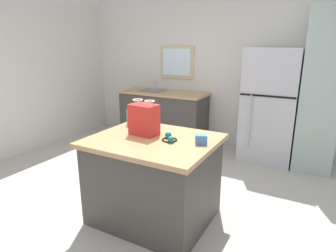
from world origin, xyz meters
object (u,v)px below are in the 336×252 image
(tall_cabinet, at_px, (322,90))
(bottle, at_px, (129,116))
(kitchen_island, at_px, (154,179))
(shopping_bag, at_px, (144,119))
(small_box, at_px, (201,139))
(ear_defenders, at_px, (169,138))
(refrigerator, at_px, (270,106))

(tall_cabinet, relative_size, bottle, 10.17)
(kitchen_island, relative_size, shopping_bag, 3.38)
(tall_cabinet, height_order, shopping_bag, tall_cabinet)
(bottle, bearing_deg, small_box, -12.66)
(tall_cabinet, xyz_separation_m, shopping_bag, (-1.51, -2.16, -0.11))
(shopping_bag, relative_size, ear_defenders, 1.68)
(tall_cabinet, bearing_deg, bottle, -134.12)
(refrigerator, relative_size, small_box, 16.05)
(kitchen_island, relative_size, small_box, 11.32)
(kitchen_island, relative_size, ear_defenders, 5.69)
(tall_cabinet, bearing_deg, shopping_bag, -125.10)
(shopping_bag, relative_size, small_box, 3.35)
(kitchen_island, relative_size, refrigerator, 0.71)
(refrigerator, relative_size, shopping_bag, 4.79)
(bottle, bearing_deg, refrigerator, 57.86)
(shopping_bag, height_order, ear_defenders, shopping_bag)
(ear_defenders, bearing_deg, refrigerator, 76.09)
(refrigerator, height_order, small_box, refrigerator)
(tall_cabinet, height_order, small_box, tall_cabinet)
(tall_cabinet, xyz_separation_m, bottle, (-1.87, -1.93, -0.17))
(ear_defenders, bearing_deg, bottle, 157.92)
(shopping_bag, bearing_deg, ear_defenders, -7.52)
(refrigerator, bearing_deg, kitchen_island, -107.80)
(tall_cabinet, relative_size, shopping_bag, 6.40)
(kitchen_island, xyz_separation_m, small_box, (0.47, 0.08, 0.47))
(refrigerator, xyz_separation_m, ear_defenders, (-0.54, -2.20, 0.04))
(small_box, height_order, bottle, bottle)
(shopping_bag, xyz_separation_m, ear_defenders, (0.31, -0.04, -0.14))
(shopping_bag, xyz_separation_m, bottle, (-0.35, 0.23, -0.06))
(refrigerator, bearing_deg, shopping_bag, -111.69)
(bottle, xyz_separation_m, ear_defenders, (0.67, -0.27, -0.08))
(bottle, bearing_deg, shopping_bag, -32.96)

